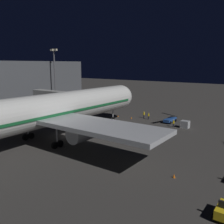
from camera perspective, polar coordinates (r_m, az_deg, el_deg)
ground_plane at (r=52.77m, az=-9.85°, el=-5.24°), size 320.00×320.00×0.00m
airliner_at_gate at (r=46.73m, az=-16.59°, el=-0.15°), size 48.02×60.44×19.80m
jet_bridge at (r=66.62m, az=-10.62°, el=3.44°), size 21.34×3.40×7.59m
apron_floodlight_mast at (r=82.39m, az=-13.06°, el=8.29°), size 2.90×0.50×19.30m
belt_loader at (r=64.57m, az=13.25°, el=-1.60°), size 1.96×8.56×3.15m
baggage_container_near_belt at (r=59.87m, az=16.49°, el=-2.75°), size 1.87×1.64×1.69m
ground_crew_near_nose_gear at (r=60.01m, az=14.00°, el=-2.47°), size 0.40×0.40×1.76m
ground_crew_by_belt_loader at (r=66.88m, az=8.42°, el=-0.86°), size 0.40×0.40×1.80m
ground_crew_walking_aft at (r=68.35m, az=7.38°, el=-0.56°), size 0.40×0.40×1.83m
traffic_cone_nose_port at (r=67.43m, az=4.47°, el=-1.30°), size 0.36×0.36×0.55m
traffic_cone_nose_starboard at (r=69.78m, az=1.39°, el=-0.85°), size 0.36×0.36×0.55m
traffic_cone_wingtip_svc_side at (r=34.28m, az=14.12°, el=-14.07°), size 0.36×0.36×0.55m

